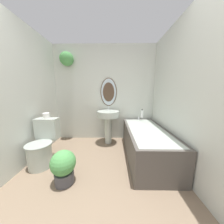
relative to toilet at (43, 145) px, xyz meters
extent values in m
cube|color=silver|center=(1.00, 1.16, 0.87)|extent=(2.64, 0.06, 2.40)
ellipsoid|color=#4C3828|center=(1.10, 1.11, 0.91)|extent=(0.42, 0.02, 0.71)
ellipsoid|color=silver|center=(1.10, 1.11, 0.91)|extent=(0.38, 0.01, 0.67)
cylinder|color=#47474C|center=(0.11, 1.03, 1.76)|extent=(0.14, 0.14, 0.08)
sphere|color=#4C934C|center=(0.11, 1.03, 1.69)|extent=(0.32, 0.32, 0.32)
cube|color=silver|center=(-0.29, -0.11, 0.87)|extent=(0.06, 2.60, 2.40)
cube|color=silver|center=(2.29, -0.11, 0.87)|extent=(0.06, 2.60, 2.40)
cylinder|color=#B2BCB2|center=(0.00, -0.10, -0.14)|extent=(0.37, 0.37, 0.38)
cylinder|color=#97A097|center=(0.00, -0.10, 0.06)|extent=(0.40, 0.40, 0.02)
cube|color=#B2BCB2|center=(0.00, 0.19, 0.24)|extent=(0.39, 0.20, 0.39)
cylinder|color=#B2BCB2|center=(1.10, 0.82, 0.00)|extent=(0.17, 0.17, 0.66)
cylinder|color=#B2BCB2|center=(1.10, 0.82, 0.40)|extent=(0.53, 0.53, 0.14)
cylinder|color=silver|center=(1.10, 0.97, 0.51)|extent=(0.02, 0.02, 0.10)
cube|color=#4C4742|center=(1.87, 0.26, -0.06)|extent=(0.73, 1.63, 0.55)
cube|color=#B2BCB2|center=(1.87, 0.26, 0.19)|extent=(0.63, 1.53, 0.04)
cylinder|color=silver|center=(1.87, 0.98, 0.25)|extent=(0.04, 0.04, 0.08)
cylinder|color=white|center=(1.94, 0.95, 0.38)|extent=(0.06, 0.06, 0.18)
cylinder|color=black|center=(1.94, 0.95, 0.48)|extent=(0.03, 0.03, 0.02)
cylinder|color=#47474C|center=(0.55, -0.44, -0.25)|extent=(0.26, 0.26, 0.16)
sphere|color=#4C934C|center=(0.55, -0.44, -0.03)|extent=(0.33, 0.33, 0.33)
cylinder|color=white|center=(0.00, 0.19, 0.49)|extent=(0.11, 0.11, 0.10)
camera|label=1|loc=(1.23, -1.80, 0.91)|focal=18.00mm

